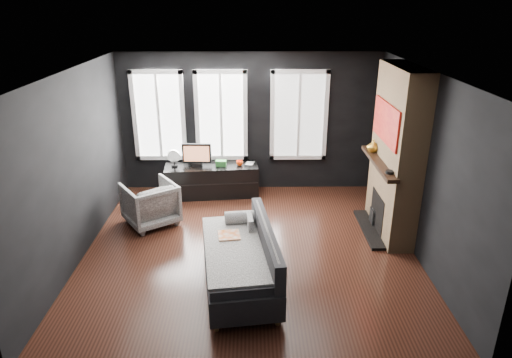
{
  "coord_description": "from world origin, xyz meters",
  "views": [
    {
      "loc": [
        0.04,
        -6.14,
        3.62
      ],
      "look_at": [
        0.1,
        0.3,
        1.05
      ],
      "focal_mm": 32.0,
      "sensor_mm": 36.0,
      "label": 1
    }
  ],
  "objects_px": {
    "media_console": "(212,180)",
    "mantel_vase": "(373,146)",
    "sofa": "(239,257)",
    "mug": "(240,162)",
    "monitor": "(197,153)",
    "armchair": "(150,201)",
    "book": "(246,159)"
  },
  "relations": [
    {
      "from": "media_console",
      "to": "mantel_vase",
      "type": "relative_size",
      "value": 8.35
    },
    {
      "from": "sofa",
      "to": "mug",
      "type": "height_order",
      "value": "sofa"
    },
    {
      "from": "monitor",
      "to": "mantel_vase",
      "type": "bearing_deg",
      "value": -16.36
    },
    {
      "from": "sofa",
      "to": "armchair",
      "type": "distance_m",
      "value": 2.39
    },
    {
      "from": "sofa",
      "to": "armchair",
      "type": "bearing_deg",
      "value": 122.79
    },
    {
      "from": "sofa",
      "to": "mantel_vase",
      "type": "bearing_deg",
      "value": 34.26
    },
    {
      "from": "sofa",
      "to": "book",
      "type": "relative_size",
      "value": 9.75
    },
    {
      "from": "book",
      "to": "mantel_vase",
      "type": "bearing_deg",
      "value": -28.77
    },
    {
      "from": "media_console",
      "to": "mug",
      "type": "relative_size",
      "value": 14.16
    },
    {
      "from": "mug",
      "to": "sofa",
      "type": "bearing_deg",
      "value": -88.9
    },
    {
      "from": "armchair",
      "to": "monitor",
      "type": "bearing_deg",
      "value": -154.38
    },
    {
      "from": "sofa",
      "to": "monitor",
      "type": "distance_m",
      "value": 3.17
    },
    {
      "from": "mug",
      "to": "media_console",
      "type": "bearing_deg",
      "value": -179.15
    },
    {
      "from": "armchair",
      "to": "media_console",
      "type": "relative_size",
      "value": 0.46
    },
    {
      "from": "mantel_vase",
      "to": "mug",
      "type": "bearing_deg",
      "value": 154.8
    },
    {
      "from": "sofa",
      "to": "armchair",
      "type": "xyz_separation_m",
      "value": [
        -1.55,
        1.82,
        -0.01
      ]
    },
    {
      "from": "armchair",
      "to": "book",
      "type": "height_order",
      "value": "armchair"
    },
    {
      "from": "book",
      "to": "mug",
      "type": "bearing_deg",
      "value": -137.61
    },
    {
      "from": "monitor",
      "to": "book",
      "type": "height_order",
      "value": "monitor"
    },
    {
      "from": "monitor",
      "to": "mug",
      "type": "height_order",
      "value": "monitor"
    },
    {
      "from": "mug",
      "to": "monitor",
      "type": "bearing_deg",
      "value": -179.21
    },
    {
      "from": "sofa",
      "to": "media_console",
      "type": "distance_m",
      "value": 3.08
    },
    {
      "from": "media_console",
      "to": "mantel_vase",
      "type": "distance_m",
      "value": 3.16
    },
    {
      "from": "armchair",
      "to": "media_console",
      "type": "bearing_deg",
      "value": -163.09
    },
    {
      "from": "monitor",
      "to": "mantel_vase",
      "type": "relative_size",
      "value": 2.65
    },
    {
      "from": "monitor",
      "to": "book",
      "type": "bearing_deg",
      "value": 9.94
    },
    {
      "from": "sofa",
      "to": "media_console",
      "type": "bearing_deg",
      "value": 93.62
    },
    {
      "from": "media_console",
      "to": "book",
      "type": "relative_size",
      "value": 8.83
    },
    {
      "from": "mug",
      "to": "book",
      "type": "xyz_separation_m",
      "value": [
        0.12,
        0.11,
        0.04
      ]
    },
    {
      "from": "monitor",
      "to": "book",
      "type": "relative_size",
      "value": 2.8
    },
    {
      "from": "media_console",
      "to": "monitor",
      "type": "height_order",
      "value": "monitor"
    },
    {
      "from": "sofa",
      "to": "book",
      "type": "distance_m",
      "value": 3.15
    }
  ]
}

